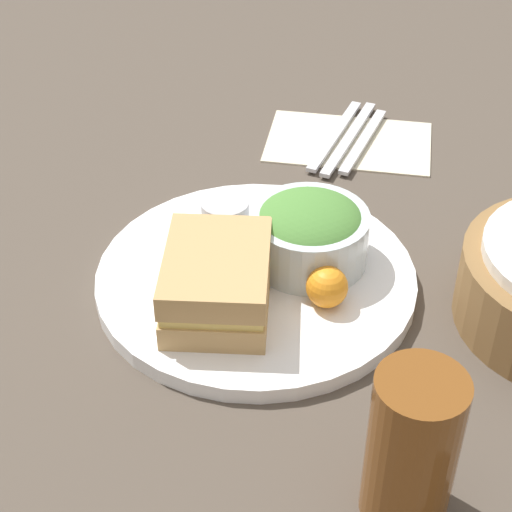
{
  "coord_description": "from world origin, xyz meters",
  "views": [
    {
      "loc": [
        0.63,
        0.11,
        0.54
      ],
      "look_at": [
        0.0,
        0.0,
        0.04
      ],
      "focal_mm": 60.0,
      "sensor_mm": 36.0,
      "label": 1
    }
  ],
  "objects_px": {
    "dressing_cup": "(225,218)",
    "sandwich": "(217,281)",
    "salad_bowl": "(309,231)",
    "spoon": "(363,141)",
    "knife": "(349,138)",
    "drink_glass": "(412,449)",
    "fork": "(335,135)",
    "plate": "(256,279)"
  },
  "relations": [
    {
      "from": "dressing_cup",
      "to": "sandwich",
      "type": "bearing_deg",
      "value": 7.78
    },
    {
      "from": "salad_bowl",
      "to": "spoon",
      "type": "height_order",
      "value": "salad_bowl"
    },
    {
      "from": "dressing_cup",
      "to": "knife",
      "type": "relative_size",
      "value": 0.27
    },
    {
      "from": "drink_glass",
      "to": "fork",
      "type": "distance_m",
      "value": 0.53
    },
    {
      "from": "plate",
      "to": "drink_glass",
      "type": "xyz_separation_m",
      "value": [
        0.23,
        0.15,
        0.06
      ]
    },
    {
      "from": "sandwich",
      "to": "salad_bowl",
      "type": "bearing_deg",
      "value": 138.71
    },
    {
      "from": "salad_bowl",
      "to": "drink_glass",
      "type": "bearing_deg",
      "value": 21.62
    },
    {
      "from": "drink_glass",
      "to": "spoon",
      "type": "relative_size",
      "value": 0.84
    },
    {
      "from": "dressing_cup",
      "to": "knife",
      "type": "bearing_deg",
      "value": 155.38
    },
    {
      "from": "dressing_cup",
      "to": "drink_glass",
      "type": "bearing_deg",
      "value": 33.78
    },
    {
      "from": "salad_bowl",
      "to": "fork",
      "type": "bearing_deg",
      "value": 179.82
    },
    {
      "from": "knife",
      "to": "sandwich",
      "type": "bearing_deg",
      "value": 177.8
    },
    {
      "from": "sandwich",
      "to": "drink_glass",
      "type": "relative_size",
      "value": 1.01
    },
    {
      "from": "fork",
      "to": "dressing_cup",
      "type": "bearing_deg",
      "value": 172.28
    },
    {
      "from": "sandwich",
      "to": "knife",
      "type": "relative_size",
      "value": 0.73
    },
    {
      "from": "dressing_cup",
      "to": "drink_glass",
      "type": "distance_m",
      "value": 0.34
    },
    {
      "from": "knife",
      "to": "spoon",
      "type": "height_order",
      "value": "same"
    },
    {
      "from": "drink_glass",
      "to": "knife",
      "type": "relative_size",
      "value": 0.72
    },
    {
      "from": "plate",
      "to": "fork",
      "type": "bearing_deg",
      "value": 170.66
    },
    {
      "from": "plate",
      "to": "sandwich",
      "type": "distance_m",
      "value": 0.07
    },
    {
      "from": "dressing_cup",
      "to": "fork",
      "type": "xyz_separation_m",
      "value": [
        -0.23,
        0.09,
        -0.03
      ]
    },
    {
      "from": "plate",
      "to": "drink_glass",
      "type": "bearing_deg",
      "value": 32.99
    },
    {
      "from": "sandwich",
      "to": "plate",
      "type": "bearing_deg",
      "value": 154.08
    },
    {
      "from": "salad_bowl",
      "to": "knife",
      "type": "height_order",
      "value": "salad_bowl"
    },
    {
      "from": "drink_glass",
      "to": "salad_bowl",
      "type": "bearing_deg",
      "value": -158.38
    },
    {
      "from": "plate",
      "to": "spoon",
      "type": "bearing_deg",
      "value": 163.61
    },
    {
      "from": "plate",
      "to": "spoon",
      "type": "xyz_separation_m",
      "value": [
        -0.28,
        0.08,
        -0.0
      ]
    },
    {
      "from": "drink_glass",
      "to": "sandwich",
      "type": "bearing_deg",
      "value": -135.23
    },
    {
      "from": "dressing_cup",
      "to": "fork",
      "type": "relative_size",
      "value": 0.28
    },
    {
      "from": "salad_bowl",
      "to": "fork",
      "type": "distance_m",
      "value": 0.26
    },
    {
      "from": "sandwich",
      "to": "knife",
      "type": "bearing_deg",
      "value": 164.93
    },
    {
      "from": "salad_bowl",
      "to": "dressing_cup",
      "type": "xyz_separation_m",
      "value": [
        -0.02,
        -0.09,
        -0.01
      ]
    },
    {
      "from": "fork",
      "to": "spoon",
      "type": "relative_size",
      "value": 1.11
    },
    {
      "from": "knife",
      "to": "spoon",
      "type": "relative_size",
      "value": 1.17
    },
    {
      "from": "salad_bowl",
      "to": "sandwich",
      "type": "bearing_deg",
      "value": -41.29
    },
    {
      "from": "plate",
      "to": "knife",
      "type": "xyz_separation_m",
      "value": [
        -0.28,
        0.07,
        -0.0
      ]
    },
    {
      "from": "drink_glass",
      "to": "spoon",
      "type": "height_order",
      "value": "drink_glass"
    },
    {
      "from": "dressing_cup",
      "to": "drink_glass",
      "type": "relative_size",
      "value": 0.37
    },
    {
      "from": "fork",
      "to": "sandwich",
      "type": "bearing_deg",
      "value": -179.25
    },
    {
      "from": "plate",
      "to": "knife",
      "type": "relative_size",
      "value": 1.68
    },
    {
      "from": "sandwich",
      "to": "dressing_cup",
      "type": "xyz_separation_m",
      "value": [
        -0.11,
        -0.01,
        -0.01
      ]
    },
    {
      "from": "drink_glass",
      "to": "fork",
      "type": "xyz_separation_m",
      "value": [
        -0.52,
        -0.1,
        -0.06
      ]
    }
  ]
}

